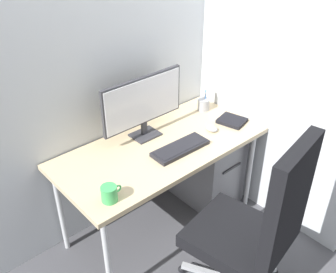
{
  "coord_description": "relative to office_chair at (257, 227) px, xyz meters",
  "views": [
    {
      "loc": [
        -1.36,
        -1.6,
        2.11
      ],
      "look_at": [
        0.0,
        -0.07,
        0.8
      ],
      "focal_mm": 41.66,
      "sensor_mm": 36.0,
      "label": 1
    }
  ],
  "objects": [
    {
      "name": "desk",
      "position": [
        0.02,
        0.8,
        0.06
      ],
      "size": [
        1.4,
        0.66,
        0.7
      ],
      "color": "#D1B78C",
      "rests_on": "ground_plane"
    },
    {
      "name": "wall_side_right",
      "position": [
        0.75,
        0.66,
        0.81
      ],
      "size": [
        0.04,
        1.69,
        2.8
      ],
      "primitive_type": "cube",
      "color": "silver",
      "rests_on": "ground_plane"
    },
    {
      "name": "filing_cabinet",
      "position": [
        0.49,
        0.82,
        -0.3
      ],
      "size": [
        0.38,
        0.48,
        0.58
      ],
      "color": "slate",
      "rests_on": "ground_plane"
    },
    {
      "name": "notebook",
      "position": [
        0.59,
        0.7,
        0.12
      ],
      "size": [
        0.2,
        0.21,
        0.02
      ],
      "primitive_type": "cube",
      "rotation": [
        0.0,
        0.0,
        0.24
      ],
      "color": "black",
      "rests_on": "desk"
    },
    {
      "name": "monitor",
      "position": [
        0.02,
        0.98,
        0.35
      ],
      "size": [
        0.62,
        0.15,
        0.42
      ],
      "color": "#333338",
      "rests_on": "desk"
    },
    {
      "name": "office_chair",
      "position": [
        0.0,
        0.0,
        0.0
      ],
      "size": [
        0.64,
        0.64,
        1.16
      ],
      "color": "black",
      "rests_on": "ground_plane"
    },
    {
      "name": "pen_holder",
      "position": [
        0.58,
        0.96,
        0.16
      ],
      "size": [
        0.09,
        0.09,
        0.17
      ],
      "color": "#9EA0A5",
      "rests_on": "desk"
    },
    {
      "name": "wall_back",
      "position": [
        0.02,
        1.17,
        0.81
      ],
      "size": [
        2.42,
        0.04,
        2.8
      ],
      "primitive_type": "cube",
      "color": "silver",
      "rests_on": "ground_plane"
    },
    {
      "name": "ground_plane",
      "position": [
        0.02,
        0.8,
        -0.59
      ],
      "size": [
        8.0,
        8.0,
        0.0
      ],
      "primitive_type": "plane",
      "color": "#4C4C51"
    },
    {
      "name": "mouse",
      "position": [
        0.4,
        0.71,
        0.13
      ],
      "size": [
        0.07,
        0.09,
        0.03
      ],
      "primitive_type": "ellipsoid",
      "rotation": [
        0.0,
        0.0,
        0.02
      ],
      "color": "#9EA0A5",
      "rests_on": "desk"
    },
    {
      "name": "keyboard",
      "position": [
        0.08,
        0.68,
        0.13
      ],
      "size": [
        0.39,
        0.15,
        0.03
      ],
      "color": "black",
      "rests_on": "desk"
    },
    {
      "name": "coffee_mug",
      "position": [
        -0.53,
        0.59,
        0.16
      ],
      "size": [
        0.12,
        0.09,
        0.09
      ],
      "color": "#3FAD59",
      "rests_on": "desk"
    }
  ]
}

